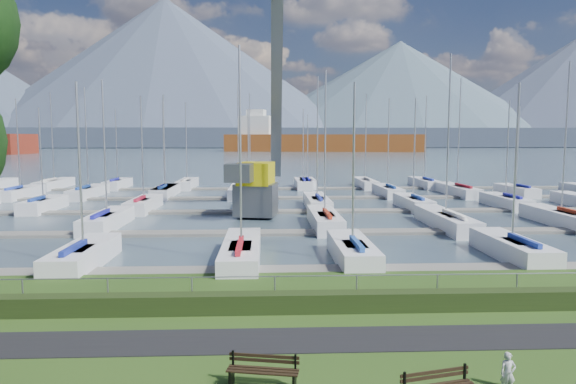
{
  "coord_description": "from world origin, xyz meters",
  "views": [
    {
      "loc": [
        -1.3,
        -18.19,
        6.23
      ],
      "look_at": [
        0.0,
        12.0,
        3.0
      ],
      "focal_mm": 32.0,
      "sensor_mm": 36.0,
      "label": 1
    }
  ],
  "objects": [
    {
      "name": "cargo_ship_mid",
      "position": [
        21.02,
        219.25,
        3.64
      ],
      "size": [
        91.67,
        33.34,
        21.5
      ],
      "rotation": [
        0.0,
        0.0,
        -0.17
      ],
      "color": "brown",
      "rests_on": "water"
    },
    {
      "name": "mountains",
      "position": [
        7.35,
        404.62,
        46.68
      ],
      "size": [
        1190.0,
        360.0,
        115.0
      ],
      "color": "#455065",
      "rests_on": "water"
    },
    {
      "name": "water",
      "position": [
        0.0,
        260.0,
        -0.4
      ],
      "size": [
        800.0,
        540.0,
        0.2
      ],
      "primitive_type": "cube",
      "color": "#40525E"
    },
    {
      "name": "person",
      "position": [
        4.71,
        -6.22,
        0.53
      ],
      "size": [
        0.4,
        0.28,
        1.06
      ],
      "primitive_type": "imported",
      "rotation": [
        0.0,
        0.0,
        -0.07
      ],
      "color": "#A9A8AF",
      "rests_on": "grass"
    },
    {
      "name": "path",
      "position": [
        0.0,
        -3.0,
        0.01
      ],
      "size": [
        160.0,
        2.0,
        0.04
      ],
      "primitive_type": "cube",
      "color": "black",
      "rests_on": "grass"
    },
    {
      "name": "foothill",
      "position": [
        0.0,
        330.0,
        6.0
      ],
      "size": [
        900.0,
        80.0,
        12.0
      ],
      "primitive_type": "cube",
      "color": "#3B4557",
      "rests_on": "water"
    },
    {
      "name": "docks",
      "position": [
        0.0,
        26.0,
        -0.22
      ],
      "size": [
        90.0,
        41.6,
        0.25
      ],
      "color": "slate",
      "rests_on": "water"
    },
    {
      "name": "crane",
      "position": [
        -1.67,
        24.67,
        5.33
      ],
      "size": [
        4.68,
        13.37,
        22.35
      ],
      "rotation": [
        0.0,
        0.0,
        -0.17
      ],
      "color": "#55585D",
      "rests_on": "water"
    },
    {
      "name": "fence",
      "position": [
        0.0,
        0.0,
        1.2
      ],
      "size": [
        80.0,
        0.04,
        0.04
      ],
      "primitive_type": "cylinder",
      "rotation": [
        0.0,
        1.57,
        0.0
      ],
      "color": "gray",
      "rests_on": "grass"
    },
    {
      "name": "bench_left",
      "position": [
        -1.4,
        -5.91,
        0.42
      ],
      "size": [
        1.85,
        0.75,
        0.85
      ],
      "rotation": [
        0.0,
        0.0,
        -0.19
      ],
      "color": "black",
      "rests_on": "grass"
    },
    {
      "name": "sailboat_fleet",
      "position": [
        -1.24,
        29.19,
        5.37
      ],
      "size": [
        76.02,
        49.96,
        13.33
      ],
      "color": "silver",
      "rests_on": "water"
    },
    {
      "name": "hedge",
      "position": [
        0.0,
        -0.4,
        0.35
      ],
      "size": [
        80.0,
        0.7,
        0.7
      ],
      "primitive_type": "cube",
      "color": "#213011",
      "rests_on": "grass"
    }
  ]
}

